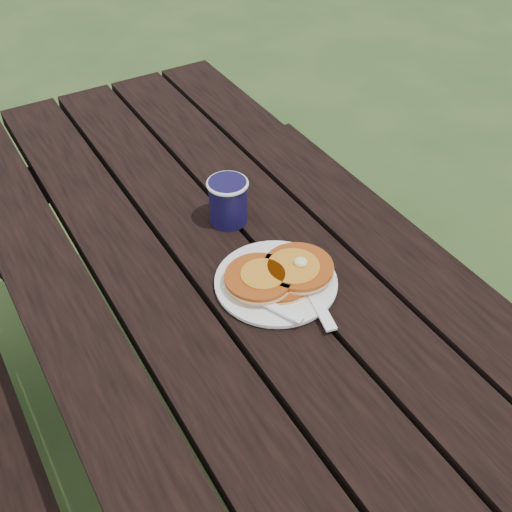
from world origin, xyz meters
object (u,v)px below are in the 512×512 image
plate (276,283)px  pancake_stack (280,274)px  picnic_table (250,414)px  coffee_cup (228,199)px

plate → pancake_stack: (0.01, -0.00, 0.02)m
plate → pancake_stack: 0.02m
pancake_stack → picnic_table: bearing=169.5°
pancake_stack → coffee_cup: coffee_cup is taller
plate → coffee_cup: 0.22m
pancake_stack → coffee_cup: (0.01, 0.21, 0.03)m
pancake_stack → plate: bearing=172.9°
picnic_table → pancake_stack: size_ratio=8.90×
picnic_table → plate: bearing=-11.0°
picnic_table → coffee_cup: 0.49m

